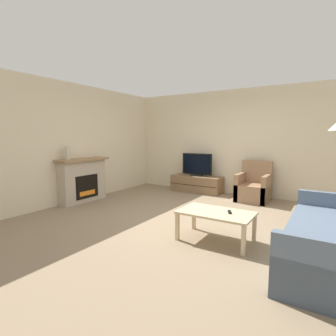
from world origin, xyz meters
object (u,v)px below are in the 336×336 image
couch (334,240)px  fireplace (83,180)px  armchair (254,188)px  coffee_table (216,215)px  mantel_vase_left (68,153)px  tv_stand (197,184)px  remote (230,212)px  tv (197,165)px

couch → fireplace: bearing=175.3°
armchair → coffee_table: (0.15, -2.74, 0.08)m
mantel_vase_left → armchair: 4.30m
mantel_vase_left → coffee_table: size_ratio=0.30×
mantel_vase_left → fireplace: bearing=92.5°
mantel_vase_left → tv_stand: size_ratio=0.22×
fireplace → mantel_vase_left: (0.02, -0.38, 0.64)m
fireplace → mantel_vase_left: bearing=-87.5°
tv_stand → coffee_table: bearing=-59.3°
fireplace → coffee_table: bearing=-8.6°
coffee_table → remote: remote is taller
armchair → couch: 3.07m
tv_stand → couch: (3.17, -2.78, 0.06)m
fireplace → coffee_table: 3.53m
mantel_vase_left → coffee_table: (3.47, -0.15, -0.78)m
mantel_vase_left → armchair: mantel_vase_left is taller
fireplace → tv: tv is taller
armchair → coffee_table: bearing=-86.8°
fireplace → coffee_table: size_ratio=1.20×
coffee_table → remote: (0.18, 0.06, 0.06)m
couch → tv: bearing=138.8°
mantel_vase_left → remote: (3.65, -0.09, -0.72)m
tv → couch: (3.17, -2.78, -0.45)m
tv_stand → remote: 3.43m
tv_stand → armchair: (1.57, -0.16, 0.08)m
fireplace → armchair: fireplace is taller
tv_stand → coffee_table: tv_stand is taller
armchair → coffee_table: size_ratio=0.88×
coffee_table → remote: size_ratio=6.88×
mantel_vase_left → armchair: bearing=38.0°
tv_stand → tv: tv is taller
armchair → fireplace: bearing=-146.4°
tv_stand → couch: size_ratio=0.60×
couch → mantel_vase_left: bearing=179.7°
tv_stand → tv: 0.51m
mantel_vase_left → remote: 3.73m
armchair → couch: (1.61, -2.62, -0.02)m
tv_stand → mantel_vase_left: bearing=-122.5°
armchair → coffee_table: 2.75m
mantel_vase_left → coffee_table: 3.56m
coffee_table → couch: 1.46m
fireplace → tv: (1.77, 2.37, 0.21)m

